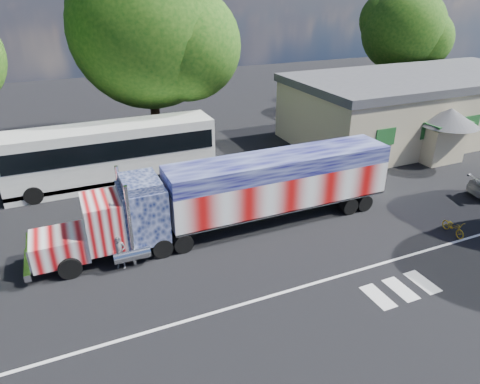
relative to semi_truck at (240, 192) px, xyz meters
name	(u,v)px	position (x,y,z in m)	size (l,w,h in m)	color
ground	(265,252)	(0.16, -2.64, -2.06)	(100.00, 100.00, 0.00)	black
lane_markings	(341,289)	(1.87, -6.41, -2.06)	(30.00, 2.67, 0.01)	silver
semi_truck	(240,192)	(0.00, 0.00, 0.00)	(18.79, 2.97, 4.00)	black
coach_bus	(112,153)	(-5.09, 8.74, -0.10)	(13.00, 3.03, 3.78)	silver
hall_building	(421,106)	(20.08, 8.22, 0.56)	(22.40, 12.80, 5.20)	#C7B795
woman	(120,252)	(-6.37, -1.14, -1.24)	(0.60, 0.39, 1.65)	slate
bicycle	(453,227)	(9.80, -4.98, -1.66)	(0.53, 1.51, 0.79)	gold
tree_far_ne	(405,30)	(25.58, 17.26, 5.59)	(8.66, 8.25, 11.83)	black
tree_n_mid	(151,30)	(-0.74, 14.10, 6.73)	(11.69, 11.14, 14.41)	black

